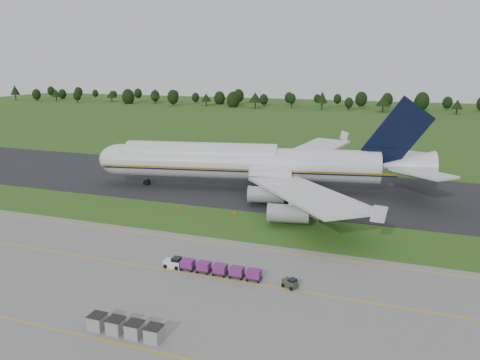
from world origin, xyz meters
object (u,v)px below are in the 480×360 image
at_px(edge_markers, 206,211).
at_px(uld_row, 125,328).
at_px(utility_cart, 290,284).
at_px(aircraft, 251,163).
at_px(baggage_train, 210,268).

bearing_deg(edge_markers, uld_row, -77.98).
distance_m(utility_cart, uld_row, 22.36).
bearing_deg(edge_markers, utility_cart, -47.83).
bearing_deg(aircraft, uld_row, -84.56).
relative_size(baggage_train, utility_cart, 6.56).
height_order(baggage_train, uld_row, uld_row).
bearing_deg(utility_cart, edge_markers, 132.17).
bearing_deg(uld_row, aircraft, 95.44).
xyz_separation_m(aircraft, edge_markers, (-3.21, -19.75, -6.10)).
relative_size(aircraft, baggage_train, 5.37).
height_order(utility_cart, edge_markers, utility_cart).
distance_m(uld_row, edge_markers, 44.15).
distance_m(baggage_train, edge_markers, 28.34).
xyz_separation_m(utility_cart, uld_row, (-14.51, -17.01, 0.36)).
distance_m(baggage_train, utility_cart, 11.80).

